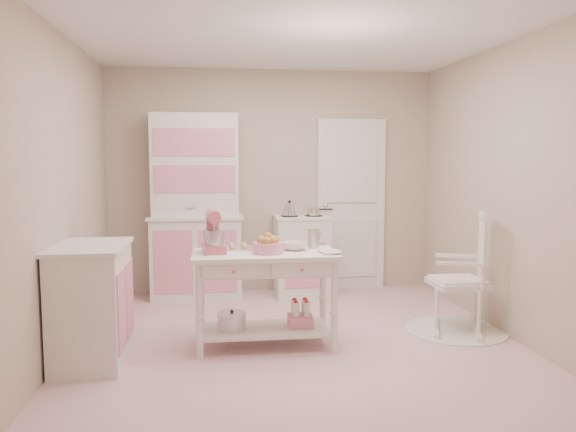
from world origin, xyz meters
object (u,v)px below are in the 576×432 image
object	(u,v)px
base_cabinet	(92,304)
rocking_chair	(458,272)
work_table	(265,299)
hutch	(196,206)
stand_mixer	(214,232)
bread_basket	(268,248)
stove	(302,255)

from	to	relation	value
base_cabinet	rocking_chair	world-z (taller)	rocking_chair
base_cabinet	rocking_chair	xyz separation A→B (m)	(3.14, 0.38, 0.09)
work_table	base_cabinet	bearing A→B (deg)	-171.83
hutch	stand_mixer	world-z (taller)	hutch
base_cabinet	bread_basket	xyz separation A→B (m)	(1.38, 0.15, 0.39)
stove	work_table	xyz separation A→B (m)	(-0.58, -1.72, -0.06)
stand_mixer	work_table	bearing A→B (deg)	-8.66
base_cabinet	stand_mixer	size ratio (longest dim) A/B	2.71
work_table	rocking_chair	bearing A→B (deg)	5.89
hutch	base_cabinet	distance (m)	2.18
rocking_chair	stove	bearing A→B (deg)	149.50
hutch	stand_mixer	bearing A→B (deg)	-83.34
base_cabinet	stand_mixer	bearing A→B (deg)	12.89
bread_basket	base_cabinet	bearing A→B (deg)	-173.98
hutch	stove	xyz separation A→B (m)	(1.20, -0.05, -0.58)
work_table	bread_basket	world-z (taller)	bread_basket
stove	work_table	size ratio (longest dim) A/B	0.77
stove	bread_basket	xyz separation A→B (m)	(-0.56, -1.77, 0.39)
stand_mixer	bread_basket	size ratio (longest dim) A/B	1.36
rocking_chair	work_table	xyz separation A→B (m)	(-1.78, -0.18, -0.15)
rocking_chair	bread_basket	distance (m)	1.80
bread_basket	stove	bearing A→B (deg)	72.52
stove	base_cabinet	distance (m)	2.72
hutch	work_table	bearing A→B (deg)	-70.55
base_cabinet	stove	bearing A→B (deg)	44.61
rocking_chair	stand_mixer	bearing A→B (deg)	-154.34
stove	rocking_chair	size ratio (longest dim) A/B	0.84
work_table	hutch	bearing A→B (deg)	109.45
work_table	bread_basket	xyz separation A→B (m)	(0.02, -0.05, 0.45)
work_table	bread_basket	bearing A→B (deg)	-68.20
hutch	rocking_chair	size ratio (longest dim) A/B	1.89
hutch	bread_basket	distance (m)	1.94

